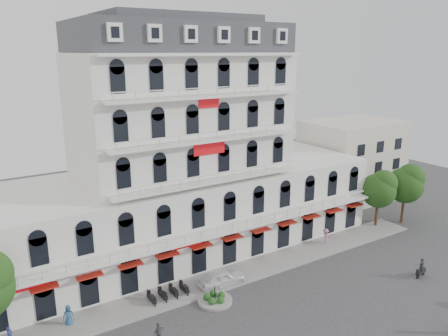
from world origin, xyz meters
TOP-DOWN VIEW (x-y plane):
  - ground at (0.00, 0.00)m, footprint 120.00×120.00m
  - sidewalk at (0.00, 9.00)m, footprint 53.00×4.00m
  - main_building at (0.00, 18.00)m, footprint 45.00×15.00m
  - flank_building_east at (30.00, 20.00)m, footprint 14.00×10.00m
  - traffic_island at (-3.00, 6.00)m, footprint 3.20×3.20m
  - parked_scooter_row at (-6.35, 8.80)m, footprint 4.40×1.80m
  - tree_east_inner at (24.05, 9.98)m, footprint 4.40×4.37m
  - tree_east_outer at (28.05, 8.98)m, footprint 4.65×4.65m
  - parked_car at (-0.96, 8.10)m, footprint 4.78×2.07m
  - rider_northeast at (17.01, -1.27)m, footprint 1.70×0.54m
  - pedestrian_left at (-15.11, 9.50)m, footprint 0.98×0.71m
  - pedestrian_mid at (-9.61, 3.60)m, footprint 1.03×0.61m
  - pedestrian_right at (14.43, 9.50)m, footprint 1.41×1.39m
  - pedestrian_far at (-19.58, 9.50)m, footprint 0.66×0.66m

SIDE VIEW (x-z plane):
  - ground at x=0.00m, z-range 0.00..0.00m
  - parked_scooter_row at x=-6.35m, z-range -0.55..0.55m
  - sidewalk at x=0.00m, z-range 0.00..0.16m
  - traffic_island at x=-3.00m, z-range -0.54..1.06m
  - pedestrian_far at x=-19.58m, z-range 0.00..1.54m
  - parked_car at x=-0.96m, z-range 0.00..1.61m
  - pedestrian_mid at x=-9.61m, z-range 0.00..1.65m
  - pedestrian_left at x=-15.11m, z-range 0.00..1.85m
  - pedestrian_right at x=14.43m, z-range 0.00..1.95m
  - rider_northeast at x=17.01m, z-range -0.03..2.04m
  - tree_east_inner at x=24.05m, z-range 1.43..9.00m
  - tree_east_outer at x=28.05m, z-range 1.52..9.58m
  - flank_building_east at x=30.00m, z-range 0.00..12.00m
  - main_building at x=0.00m, z-range -2.94..22.86m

